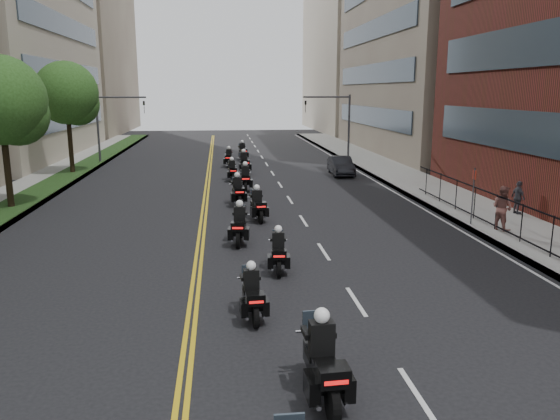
# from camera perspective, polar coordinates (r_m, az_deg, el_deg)

# --- Properties ---
(sidewalk_right) EXTENTS (4.00, 90.00, 0.15)m
(sidewalk_right) POSITION_cam_1_polar(r_m,az_deg,el_deg) (32.54, 16.60, 1.48)
(sidewalk_right) COLOR gray
(sidewalk_right) RESTS_ON ground
(sidewalk_left) EXTENTS (4.00, 90.00, 0.15)m
(sidewalk_left) POSITION_cam_1_polar(r_m,az_deg,el_deg) (32.10, -26.98, 0.50)
(sidewalk_left) COLOR gray
(sidewalk_left) RESTS_ON ground
(grass_strip) EXTENTS (2.00, 90.00, 0.04)m
(grass_strip) POSITION_cam_1_polar(r_m,az_deg,el_deg) (31.80, -25.65, 0.70)
(grass_strip) COLOR #1B3112
(grass_strip) RESTS_ON sidewalk_left
(building_right_far) EXTENTS (15.00, 28.00, 26.00)m
(building_right_far) POSITION_cam_1_polar(r_m,az_deg,el_deg) (85.62, 9.08, 16.97)
(building_right_far) COLOR #AEA38C
(building_right_far) RESTS_ON ground
(building_left_far) EXTENTS (16.00, 28.00, 26.00)m
(building_left_far) POSITION_cam_1_polar(r_m,az_deg,el_deg) (85.45, -21.69, 16.29)
(building_left_far) COLOR #786658
(building_left_far) RESTS_ON ground
(traffic_signal_right) EXTENTS (4.09, 0.20, 5.60)m
(traffic_signal_right) POSITION_cam_1_polar(r_m,az_deg,el_deg) (47.57, 6.10, 9.62)
(traffic_signal_right) COLOR #3F3F44
(traffic_signal_right) RESTS_ON ground
(traffic_signal_left) EXTENTS (4.09, 0.20, 5.60)m
(traffic_signal_left) POSITION_cam_1_polar(r_m,az_deg,el_deg) (47.33, -17.41, 9.12)
(traffic_signal_left) COLOR #3F3F44
(traffic_signal_left) RESTS_ON ground
(motorcycle_1) EXTENTS (0.60, 2.49, 1.84)m
(motorcycle_1) POSITION_cam_1_polar(r_m,az_deg,el_deg) (11.04, 4.50, -15.81)
(motorcycle_1) COLOR black
(motorcycle_1) RESTS_ON ground
(motorcycle_2) EXTENTS (0.54, 2.09, 1.54)m
(motorcycle_2) POSITION_cam_1_polar(r_m,az_deg,el_deg) (14.66, -2.94, -8.95)
(motorcycle_2) COLOR black
(motorcycle_2) RESTS_ON ground
(motorcycle_3) EXTENTS (0.55, 2.10, 1.55)m
(motorcycle_3) POSITION_cam_1_polar(r_m,az_deg,el_deg) (18.27, -0.17, -4.56)
(motorcycle_3) COLOR black
(motorcycle_3) RESTS_ON ground
(motorcycle_4) EXTENTS (0.67, 2.33, 1.72)m
(motorcycle_4) POSITION_cam_1_polar(r_m,az_deg,el_deg) (21.61, -4.25, -1.73)
(motorcycle_4) COLOR black
(motorcycle_4) RESTS_ON ground
(motorcycle_5) EXTENTS (0.66, 2.26, 1.67)m
(motorcycle_5) POSITION_cam_1_polar(r_m,az_deg,el_deg) (25.39, -2.36, 0.38)
(motorcycle_5) COLOR black
(motorcycle_5) RESTS_ON ground
(motorcycle_6) EXTENTS (0.62, 2.37, 1.75)m
(motorcycle_6) POSITION_cam_1_polar(r_m,az_deg,el_deg) (28.82, -4.45, 1.86)
(motorcycle_6) COLOR black
(motorcycle_6) RESTS_ON ground
(motorcycle_7) EXTENTS (0.56, 2.39, 1.76)m
(motorcycle_7) POSITION_cam_1_polar(r_m,az_deg,el_deg) (32.98, -3.63, 3.21)
(motorcycle_7) COLOR black
(motorcycle_7) RESTS_ON ground
(motorcycle_8) EXTENTS (0.55, 2.16, 1.59)m
(motorcycle_8) POSITION_cam_1_polar(r_m,az_deg,el_deg) (36.77, -5.03, 4.04)
(motorcycle_8) COLOR black
(motorcycle_8) RESTS_ON ground
(motorcycle_9) EXTENTS (0.67, 2.42, 1.79)m
(motorcycle_9) POSITION_cam_1_polar(r_m,az_deg,el_deg) (39.96, -3.77, 4.83)
(motorcycle_9) COLOR black
(motorcycle_9) RESTS_ON ground
(motorcycle_10) EXTENTS (0.60, 2.22, 1.64)m
(motorcycle_10) POSITION_cam_1_polar(r_m,az_deg,el_deg) (43.66, -5.37, 5.37)
(motorcycle_10) COLOR black
(motorcycle_10) RESTS_ON ground
(motorcycle_11) EXTENTS (0.69, 2.32, 1.72)m
(motorcycle_11) POSITION_cam_1_polar(r_m,az_deg,el_deg) (47.87, -3.93, 6.05)
(motorcycle_11) COLOR black
(motorcycle_11) RESTS_ON ground
(parked_sedan) EXTENTS (1.54, 4.07, 1.33)m
(parked_sedan) POSITION_cam_1_polar(r_m,az_deg,el_deg) (39.40, 6.38, 4.62)
(parked_sedan) COLOR black
(parked_sedan) RESTS_ON ground
(pedestrian_b) EXTENTS (1.03, 1.13, 1.89)m
(pedestrian_b) POSITION_cam_1_polar(r_m,az_deg,el_deg) (24.84, 22.20, 0.21)
(pedestrian_b) COLOR brown
(pedestrian_b) RESTS_ON sidewalk_right
(pedestrian_c) EXTENTS (0.47, 0.96, 1.59)m
(pedestrian_c) POSITION_cam_1_polar(r_m,az_deg,el_deg) (28.37, 23.63, 1.20)
(pedestrian_c) COLOR #424249
(pedestrian_c) RESTS_ON sidewalk_right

